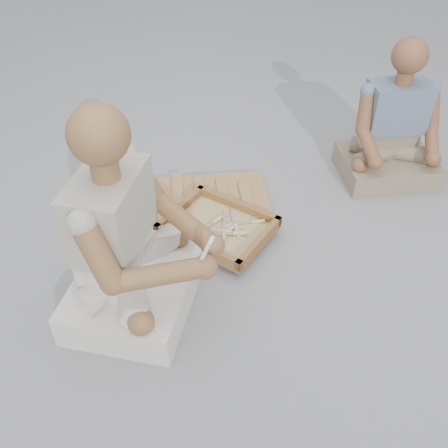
% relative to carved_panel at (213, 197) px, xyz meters
% --- Properties ---
extents(ground, '(60.00, 60.00, 0.00)m').
position_rel_carved_panel_xyz_m(ground, '(0.20, -0.73, -0.02)').
color(ground, gray).
rests_on(ground, ground).
extents(carved_panel, '(0.72, 0.58, 0.04)m').
position_rel_carved_panel_xyz_m(carved_panel, '(0.00, 0.00, 0.00)').
color(carved_panel, olive).
rests_on(carved_panel, ground).
extents(tool_tray, '(0.63, 0.57, 0.07)m').
position_rel_carved_panel_xyz_m(tool_tray, '(0.10, -0.30, 0.04)').
color(tool_tray, brown).
rests_on(tool_tray, carved_panel).
extents(chisel_0, '(0.14, 0.19, 0.02)m').
position_rel_carved_panel_xyz_m(chisel_0, '(0.16, -0.31, 0.05)').
color(chisel_0, white).
rests_on(chisel_0, tool_tray).
extents(chisel_1, '(0.15, 0.18, 0.02)m').
position_rel_carved_panel_xyz_m(chisel_1, '(0.13, -0.31, 0.05)').
color(chisel_1, white).
rests_on(chisel_1, tool_tray).
extents(chisel_2, '(0.22, 0.07, 0.02)m').
position_rel_carved_panel_xyz_m(chisel_2, '(0.20, -0.34, 0.06)').
color(chisel_2, white).
rests_on(chisel_2, tool_tray).
extents(chisel_3, '(0.10, 0.21, 0.02)m').
position_rel_carved_panel_xyz_m(chisel_3, '(0.19, -0.30, 0.05)').
color(chisel_3, white).
rests_on(chisel_3, tool_tray).
extents(chisel_4, '(0.21, 0.09, 0.02)m').
position_rel_carved_panel_xyz_m(chisel_4, '(0.27, -0.22, 0.05)').
color(chisel_4, white).
rests_on(chisel_4, tool_tray).
extents(chisel_5, '(0.22, 0.04, 0.02)m').
position_rel_carved_panel_xyz_m(chisel_5, '(0.12, -0.33, 0.05)').
color(chisel_5, white).
rests_on(chisel_5, tool_tray).
extents(chisel_6, '(0.06, 0.22, 0.02)m').
position_rel_carved_panel_xyz_m(chisel_6, '(0.14, -0.34, 0.06)').
color(chisel_6, white).
rests_on(chisel_6, tool_tray).
extents(chisel_7, '(0.13, 0.20, 0.02)m').
position_rel_carved_panel_xyz_m(chisel_7, '(0.07, -0.27, 0.06)').
color(chisel_7, white).
rests_on(chisel_7, tool_tray).
extents(wood_chip_0, '(0.02, 0.02, 0.00)m').
position_rel_carved_panel_xyz_m(wood_chip_0, '(-0.00, -0.07, -0.02)').
color(wood_chip_0, tan).
rests_on(wood_chip_0, ground).
extents(wood_chip_1, '(0.02, 0.02, 0.00)m').
position_rel_carved_panel_xyz_m(wood_chip_1, '(-0.18, 0.06, -0.02)').
color(wood_chip_1, tan).
rests_on(wood_chip_1, ground).
extents(wood_chip_2, '(0.02, 0.02, 0.00)m').
position_rel_carved_panel_xyz_m(wood_chip_2, '(0.09, 0.06, -0.02)').
color(wood_chip_2, tan).
rests_on(wood_chip_2, ground).
extents(wood_chip_3, '(0.02, 0.02, 0.00)m').
position_rel_carved_panel_xyz_m(wood_chip_3, '(-0.15, -0.57, -0.02)').
color(wood_chip_3, tan).
rests_on(wood_chip_3, ground).
extents(wood_chip_4, '(0.02, 0.02, 0.00)m').
position_rel_carved_panel_xyz_m(wood_chip_4, '(-0.14, -0.58, -0.02)').
color(wood_chip_4, tan).
rests_on(wood_chip_4, ground).
extents(wood_chip_5, '(0.02, 0.02, 0.00)m').
position_rel_carved_panel_xyz_m(wood_chip_5, '(-0.14, -0.54, -0.02)').
color(wood_chip_5, tan).
rests_on(wood_chip_5, ground).
extents(wood_chip_6, '(0.02, 0.02, 0.00)m').
position_rel_carved_panel_xyz_m(wood_chip_6, '(-0.01, -0.14, -0.02)').
color(wood_chip_6, tan).
rests_on(wood_chip_6, ground).
extents(wood_chip_7, '(0.02, 0.02, 0.00)m').
position_rel_carved_panel_xyz_m(wood_chip_7, '(0.17, -0.39, -0.02)').
color(wood_chip_7, tan).
rests_on(wood_chip_7, ground).
extents(wood_chip_8, '(0.02, 0.02, 0.00)m').
position_rel_carved_panel_xyz_m(wood_chip_8, '(-0.02, -0.40, -0.02)').
color(wood_chip_8, tan).
rests_on(wood_chip_8, ground).
extents(wood_chip_9, '(0.02, 0.02, 0.00)m').
position_rel_carved_panel_xyz_m(wood_chip_9, '(0.19, -0.45, -0.02)').
color(wood_chip_9, tan).
rests_on(wood_chip_9, ground).
extents(wood_chip_10, '(0.02, 0.02, 0.00)m').
position_rel_carved_panel_xyz_m(wood_chip_10, '(-0.22, -0.29, -0.02)').
color(wood_chip_10, tan).
rests_on(wood_chip_10, ground).
extents(craftsman, '(0.64, 0.62, 0.97)m').
position_rel_carved_panel_xyz_m(craftsman, '(-0.17, -0.80, 0.31)').
color(craftsman, silver).
rests_on(craftsman, ground).
extents(companion, '(0.64, 0.57, 0.83)m').
position_rel_carved_panel_xyz_m(companion, '(0.96, 0.47, 0.25)').
color(companion, gray).
rests_on(companion, ground).
extents(mobile_phone, '(0.05, 0.05, 0.10)m').
position_rel_carved_panel_xyz_m(mobile_phone, '(0.19, -0.87, 0.43)').
color(mobile_phone, white).
rests_on(mobile_phone, craftsman).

